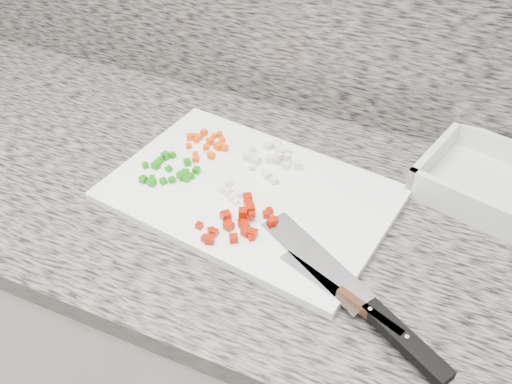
# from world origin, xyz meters

# --- Properties ---
(cabinet) EXTENTS (3.92, 0.62, 0.86)m
(cabinet) POSITION_xyz_m (0.00, 1.44, 0.43)
(cabinet) COLOR white
(cabinet) RESTS_ON ground
(countertop) EXTENTS (3.96, 0.64, 0.04)m
(countertop) POSITION_xyz_m (0.00, 1.44, 0.88)
(countertop) COLOR slate
(countertop) RESTS_ON cabinet
(cutting_board) EXTENTS (0.52, 0.38, 0.02)m
(cutting_board) POSITION_xyz_m (0.08, 1.44, 0.91)
(cutting_board) COLOR white
(cutting_board) RESTS_ON countertop
(carrot_pile) EXTENTS (0.09, 0.10, 0.02)m
(carrot_pile) POSITION_xyz_m (-0.05, 1.52, 0.92)
(carrot_pile) COLOR #E94505
(carrot_pile) RESTS_ON cutting_board
(onion_pile) EXTENTS (0.12, 0.12, 0.02)m
(onion_pile) POSITION_xyz_m (0.08, 1.53, 0.92)
(onion_pile) COLOR silver
(onion_pile) RESTS_ON cutting_board
(green_pepper_pile) EXTENTS (0.11, 0.10, 0.01)m
(green_pepper_pile) POSITION_xyz_m (-0.07, 1.42, 0.92)
(green_pepper_pile) COLOR #167D0B
(green_pepper_pile) RESTS_ON cutting_board
(red_pepper_pile) EXTENTS (0.12, 0.13, 0.02)m
(red_pepper_pile) POSITION_xyz_m (0.10, 1.36, 0.92)
(red_pepper_pile) COLOR #9F1402
(red_pepper_pile) RESTS_ON cutting_board
(garlic_pile) EXTENTS (0.06, 0.05, 0.01)m
(garlic_pile) POSITION_xyz_m (0.06, 1.42, 0.92)
(garlic_pile) COLOR beige
(garlic_pile) RESTS_ON cutting_board
(chef_knife) EXTENTS (0.33, 0.22, 0.02)m
(chef_knife) POSITION_xyz_m (0.34, 1.27, 0.92)
(chef_knife) COLOR silver
(chef_knife) RESTS_ON cutting_board
(paring_knife) EXTENTS (0.21, 0.09, 0.02)m
(paring_knife) POSITION_xyz_m (0.31, 1.27, 0.92)
(paring_knife) COLOR silver
(paring_knife) RESTS_ON cutting_board
(tray) EXTENTS (0.32, 0.26, 0.06)m
(tray) POSITION_xyz_m (0.48, 1.61, 0.92)
(tray) COLOR silver
(tray) RESTS_ON countertop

